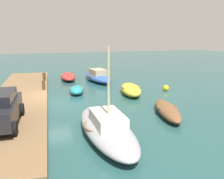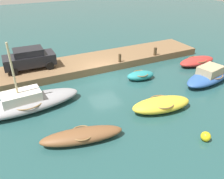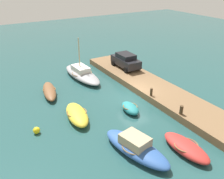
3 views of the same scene
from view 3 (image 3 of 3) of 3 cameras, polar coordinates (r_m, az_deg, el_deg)
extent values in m
plane|color=#234C4C|center=(23.74, 5.07, -1.40)|extent=(84.00, 84.00, 0.00)
cube|color=brown|center=(24.80, 9.14, 0.41)|extent=(20.25, 3.65, 0.63)
ellipsoid|color=teal|center=(20.96, 4.14, -4.26)|extent=(2.34, 1.43, 0.65)
torus|color=olive|center=(20.88, 4.16, -3.83)|extent=(1.37, 1.37, 0.07)
ellipsoid|color=brown|center=(24.51, -14.07, -0.35)|extent=(4.40, 1.99, 0.66)
torus|color=olive|center=(24.43, -14.11, 0.04)|extent=(1.44, 1.44, 0.07)
ellipsoid|color=#2D569E|center=(16.56, 5.48, -13.18)|extent=(5.47, 2.83, 0.80)
torus|color=olive|center=(16.43, 5.51, -12.58)|extent=(2.20, 2.20, 0.07)
cube|color=tan|center=(16.28, 5.26, -11.48)|extent=(2.05, 1.64, 0.63)
ellipsoid|color=#B72D28|center=(17.32, 16.49, -12.51)|extent=(3.71, 1.55, 0.70)
torus|color=olive|center=(17.21, 16.57, -12.00)|extent=(1.59, 1.59, 0.07)
ellipsoid|color=#939399|center=(27.54, -6.85, 3.39)|extent=(6.76, 2.49, 0.82)
torus|color=olive|center=(27.46, -6.87, 3.83)|extent=(2.30, 2.30, 0.07)
cube|color=silver|center=(27.54, -7.15, 4.64)|extent=(2.34, 1.44, 0.64)
cylinder|color=#C6B284|center=(27.16, -7.48, 7.78)|extent=(0.12, 0.12, 3.73)
ellipsoid|color=gold|center=(20.10, -7.98, -5.65)|extent=(4.01, 2.07, 0.79)
torus|color=olive|center=(19.99, -8.02, -5.12)|extent=(1.80, 1.80, 0.07)
cylinder|color=#47331E|center=(20.07, 15.51, -4.52)|extent=(0.27, 0.27, 0.71)
cylinder|color=#47331E|center=(22.39, 8.94, -0.57)|extent=(0.23, 0.23, 0.71)
cube|color=black|center=(28.52, 3.14, 6.39)|extent=(3.91, 1.78, 0.84)
cube|color=black|center=(28.31, 3.17, 7.66)|extent=(2.20, 1.55, 0.50)
cylinder|color=black|center=(29.32, 0.25, 6.11)|extent=(0.64, 0.23, 0.64)
cylinder|color=black|center=(30.18, 3.10, 6.64)|extent=(0.64, 0.23, 0.64)
cylinder|color=black|center=(27.15, 3.14, 4.43)|extent=(0.64, 0.23, 0.64)
cylinder|color=black|center=(28.07, 6.11, 5.05)|extent=(0.64, 0.23, 0.64)
sphere|color=yellow|center=(19.12, -16.81, -8.91)|extent=(0.51, 0.51, 0.51)
camera|label=1|loc=(36.77, -10.71, 16.25)|focal=38.60mm
camera|label=2|loc=(24.54, -39.32, 13.99)|focal=37.26mm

